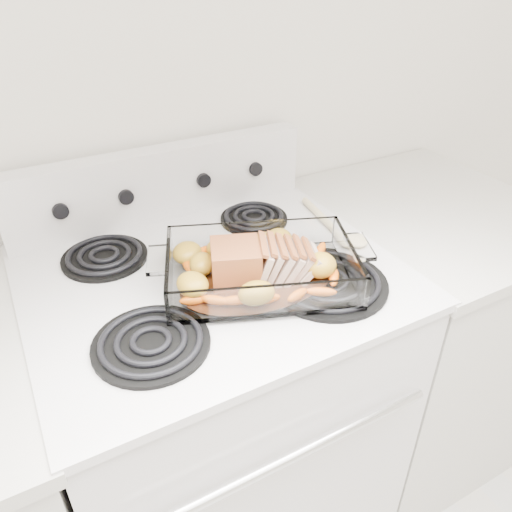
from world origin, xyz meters
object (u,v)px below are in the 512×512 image
counter_right (408,335)px  baking_dish (261,272)px  electric_range (220,412)px  pork_roast (255,264)px

counter_right → baking_dish: bearing=-171.5°
counter_right → baking_dish: size_ratio=2.47×
counter_right → electric_range: bearing=179.9°
electric_range → counter_right: size_ratio=1.20×
electric_range → pork_roast: (0.06, -0.09, 0.51)m
electric_range → pork_roast: electric_range is taller
pork_roast → electric_range: bearing=142.8°
counter_right → baking_dish: baking_dish is taller
baking_dish → electric_range: bearing=149.9°
electric_range → counter_right: bearing=-0.1°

